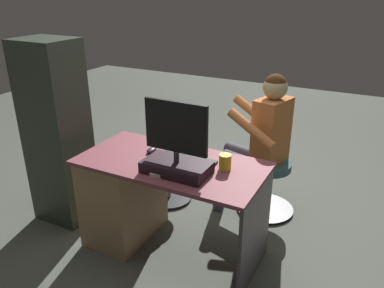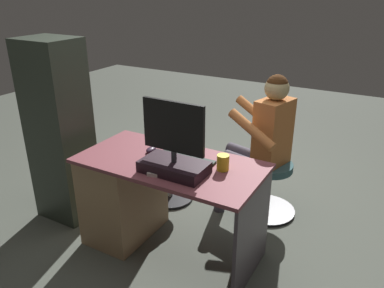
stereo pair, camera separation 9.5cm
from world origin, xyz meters
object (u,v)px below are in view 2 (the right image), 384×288
(monitor, at_px, (174,154))
(person, at_px, (261,135))
(office_chair_teddy, at_px, (170,171))
(desk, at_px, (134,192))
(visitor_chair, at_px, (268,185))
(tv_remote, at_px, (154,159))
(cup, at_px, (223,163))
(keyboard, at_px, (185,160))
(computer_mouse, at_px, (151,150))
(teddy_bear, at_px, (170,135))

(monitor, relative_size, person, 0.39)
(office_chair_teddy, relative_size, person, 0.39)
(desk, distance_m, visitor_chair, 1.17)
(tv_remote, distance_m, office_chair_teddy, 0.86)
(cup, height_order, tv_remote, cup)
(desk, distance_m, tv_remote, 0.43)
(keyboard, distance_m, person, 0.82)
(computer_mouse, bearing_deg, cup, 179.53)
(keyboard, relative_size, visitor_chair, 0.83)
(desk, height_order, visitor_chair, desk)
(monitor, distance_m, office_chair_teddy, 1.08)
(visitor_chair, bearing_deg, monitor, 70.33)
(computer_mouse, relative_size, visitor_chair, 0.19)
(teddy_bear, height_order, visitor_chair, teddy_bear)
(monitor, bearing_deg, keyboard, -82.16)
(keyboard, bearing_deg, person, -110.34)
(office_chair_teddy, bearing_deg, keyboard, 131.51)
(monitor, height_order, keyboard, monitor)
(teddy_bear, bearing_deg, person, -166.07)
(cup, bearing_deg, monitor, 35.15)
(keyboard, distance_m, teddy_bear, 0.77)
(person, bearing_deg, visitor_chair, -165.25)
(cup, bearing_deg, tv_remote, 12.33)
(desk, bearing_deg, cup, -174.86)
(keyboard, height_order, visitor_chair, keyboard)
(tv_remote, xyz_separation_m, teddy_bear, (0.31, -0.67, -0.11))
(office_chair_teddy, distance_m, person, 0.92)
(computer_mouse, height_order, person, person)
(office_chair_teddy, distance_m, visitor_chair, 0.90)
(computer_mouse, xyz_separation_m, person, (-0.58, -0.76, -0.03))
(visitor_chair, bearing_deg, tv_remote, 57.78)
(monitor, distance_m, tv_remote, 0.26)
(monitor, relative_size, tv_remote, 3.22)
(desk, xyz_separation_m, computer_mouse, (-0.13, -0.07, 0.36))
(keyboard, height_order, teddy_bear, teddy_bear)
(tv_remote, distance_m, person, 0.99)
(desk, relative_size, visitor_chair, 2.61)
(monitor, height_order, computer_mouse, monitor)
(cup, relative_size, teddy_bear, 0.30)
(keyboard, height_order, cup, cup)
(visitor_chair, bearing_deg, keyboard, 64.76)
(monitor, distance_m, person, 0.99)
(desk, distance_m, computer_mouse, 0.39)
(desk, xyz_separation_m, office_chair_teddy, (0.07, -0.62, -0.11))
(teddy_bear, bearing_deg, monitor, 124.65)
(cup, distance_m, teddy_bear, 0.98)
(keyboard, xyz_separation_m, cup, (-0.29, -0.00, 0.04))
(person, bearing_deg, monitor, 74.71)
(office_chair_teddy, xyz_separation_m, teddy_bear, (0.00, -0.01, 0.36))
(computer_mouse, height_order, tv_remote, computer_mouse)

